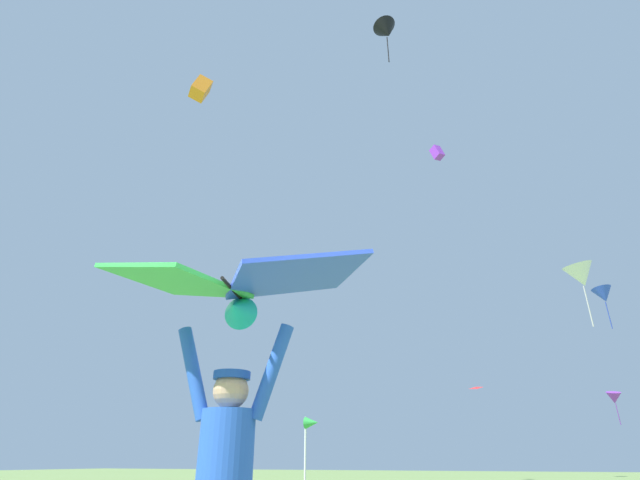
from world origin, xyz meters
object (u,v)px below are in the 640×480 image
(held_stunt_kite, at_px, (235,286))
(distant_kite_blue_low_left, at_px, (604,295))
(distant_kite_purple_mid_right, at_px, (614,398))
(marker_flag, at_px, (311,430))
(distant_kite_orange_mid_left, at_px, (201,89))
(distant_kite_purple_low_right, at_px, (437,153))
(distant_kite_white_far_center, at_px, (581,276))
(distant_kite_black_overhead_distant, at_px, (386,31))
(distant_kite_red_high_left, at_px, (476,387))

(held_stunt_kite, xyz_separation_m, distant_kite_blue_low_left, (7.33, 29.55, 8.08))
(held_stunt_kite, distance_m, distant_kite_purple_mid_right, 33.73)
(distant_kite_blue_low_left, distance_m, marker_flag, 25.99)
(distant_kite_blue_low_left, bearing_deg, distant_kite_purple_mid_right, 95.09)
(distant_kite_orange_mid_left, xyz_separation_m, distant_kite_purple_low_right, (9.47, 15.43, 3.76))
(distant_kite_purple_low_right, distance_m, distant_kite_white_far_center, 17.12)
(distant_kite_orange_mid_left, height_order, distant_kite_white_far_center, distant_kite_orange_mid_left)
(held_stunt_kite, distance_m, distant_kite_white_far_center, 20.40)
(distant_kite_purple_mid_right, relative_size, distant_kite_purple_low_right, 1.71)
(distant_kite_black_overhead_distant, distance_m, distant_kite_white_far_center, 14.13)
(distant_kite_red_high_left, bearing_deg, held_stunt_kite, -88.33)
(distant_kite_orange_mid_left, bearing_deg, distant_kite_purple_low_right, 58.46)
(distant_kite_purple_low_right, distance_m, distant_kite_blue_low_left, 14.40)
(distant_kite_white_far_center, distance_m, marker_flag, 15.34)
(distant_kite_blue_low_left, height_order, distant_kite_white_far_center, distant_kite_blue_low_left)
(distant_kite_blue_low_left, height_order, distant_kite_black_overhead_distant, distant_kite_black_overhead_distant)
(distant_kite_red_high_left, distance_m, marker_flag, 23.38)
(distant_kite_orange_mid_left, relative_size, distant_kite_black_overhead_distant, 0.56)
(distant_kite_red_high_left, height_order, distant_kite_white_far_center, distant_kite_white_far_center)
(held_stunt_kite, bearing_deg, distant_kite_purple_low_right, 92.53)
(distant_kite_orange_mid_left, bearing_deg, held_stunt_kite, -48.47)
(distant_kite_orange_mid_left, bearing_deg, distant_kite_black_overhead_distant, 9.96)
(held_stunt_kite, height_order, distant_kite_purple_mid_right, distant_kite_purple_mid_right)
(held_stunt_kite, bearing_deg, distant_kite_red_high_left, 91.67)
(distant_kite_orange_mid_left, xyz_separation_m, distant_kite_purple_mid_right, (17.72, 20.84, -13.28))
(distant_kite_purple_mid_right, bearing_deg, marker_flag, -110.12)
(held_stunt_kite, distance_m, distant_kite_red_high_left, 30.27)
(distant_kite_black_overhead_distant, relative_size, distant_kite_white_far_center, 0.91)
(distant_kite_red_high_left, bearing_deg, distant_kite_orange_mid_left, -118.54)
(held_stunt_kite, bearing_deg, distant_kite_black_overhead_distant, 96.24)
(held_stunt_kite, distance_m, distant_kite_black_overhead_distant, 22.25)
(distant_kite_black_overhead_distant, distance_m, marker_flag, 19.21)
(distant_kite_purple_low_right, relative_size, distant_kite_white_far_center, 0.43)
(held_stunt_kite, xyz_separation_m, distant_kite_white_far_center, (4.84, 18.90, 5.98))
(distant_kite_black_overhead_distant, bearing_deg, distant_kite_purple_low_right, 88.83)
(held_stunt_kite, xyz_separation_m, distant_kite_purple_low_right, (-1.21, 27.50, 19.48))
(distant_kite_orange_mid_left, bearing_deg, distant_kite_blue_low_left, 44.14)
(distant_kite_purple_low_right, height_order, distant_kite_white_far_center, distant_kite_purple_low_right)
(distant_kite_blue_low_left, relative_size, marker_flag, 1.37)
(held_stunt_kite, relative_size, distant_kite_purple_low_right, 1.57)
(marker_flag, bearing_deg, distant_kite_black_overhead_distant, 81.91)
(distant_kite_orange_mid_left, relative_size, marker_flag, 0.74)
(distant_kite_white_far_center, height_order, marker_flag, distant_kite_white_far_center)
(distant_kite_purple_mid_right, distance_m, distant_kite_white_far_center, 14.61)
(distant_kite_purple_low_right, height_order, distant_kite_black_overhead_distant, distant_kite_purple_low_right)
(distant_kite_blue_low_left, relative_size, distant_kite_white_far_center, 0.94)
(distant_kite_orange_mid_left, xyz_separation_m, distant_kite_blue_low_left, (18.02, 17.48, -7.64))
(distant_kite_purple_mid_right, height_order, distant_kite_white_far_center, distant_kite_white_far_center)
(held_stunt_kite, bearing_deg, distant_kite_purple_mid_right, 77.93)
(distant_kite_purple_mid_right, relative_size, distant_kite_black_overhead_distant, 0.80)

